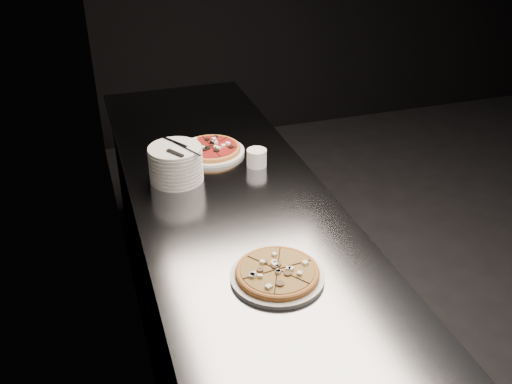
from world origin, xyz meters
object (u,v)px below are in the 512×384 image
object	(u,v)px
counter	(232,286)
plate_stack	(176,164)
ramekin	(257,157)
pizza_tomato	(211,149)
pizza_mushroom	(277,273)
cutlery	(177,148)

from	to	relation	value
counter	plate_stack	distance (m)	0.58
plate_stack	ramekin	size ratio (longest dim) A/B	2.53
counter	pizza_tomato	xyz separation A→B (m)	(0.02, 0.35, 0.48)
counter	pizza_mushroom	size ratio (longest dim) A/B	8.39
ramekin	plate_stack	bearing A→B (deg)	-177.57
pizza_mushroom	cutlery	distance (m)	0.73
pizza_mushroom	ramekin	size ratio (longest dim) A/B	3.50
counter	pizza_mushroom	bearing A→B (deg)	-90.10
cutlery	pizza_tomato	bearing A→B (deg)	16.36
pizza_tomato	cutlery	distance (m)	0.30
plate_stack	pizza_tomato	bearing A→B (deg)	44.85
pizza_mushroom	ramekin	world-z (taller)	ramekin
counter	cutlery	world-z (taller)	cutlery
pizza_tomato	ramekin	distance (m)	0.23
pizza_mushroom	plate_stack	xyz separation A→B (m)	(-0.17, 0.71, 0.05)
counter	ramekin	world-z (taller)	ramekin
counter	plate_stack	xyz separation A→B (m)	(-0.17, 0.17, 0.53)
counter	pizza_tomato	size ratio (longest dim) A/B	7.21
pizza_mushroom	plate_stack	bearing A→B (deg)	103.52
counter	pizza_mushroom	distance (m)	0.72
pizza_tomato	plate_stack	size ratio (longest dim) A/B	1.61
pizza_tomato	ramekin	xyz separation A→B (m)	(0.15, -0.17, 0.02)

